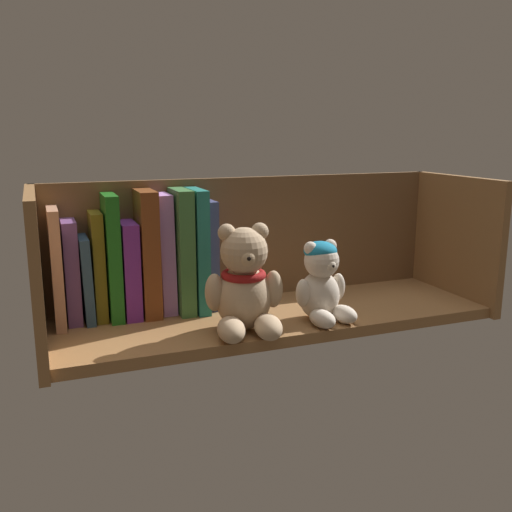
{
  "coord_description": "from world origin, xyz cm",
  "views": [
    {
      "loc": [
        -39.49,
        -92.54,
        35.2
      ],
      "look_at": [
        -3.63,
        0.0,
        13.14
      ],
      "focal_mm": 40.02,
      "sensor_mm": 36.0,
      "label": 1
    }
  ],
  "objects_px": {
    "book_0": "(56,265)",
    "teddy_bear_smaller": "(322,283)",
    "book_9": "(194,248)",
    "book_2": "(85,277)",
    "teddy_bear_larger": "(245,286)",
    "book_6": "(145,251)",
    "book_7": "(163,252)",
    "book_10": "(206,253)",
    "book_5": "(128,267)",
    "book_8": "(179,249)",
    "book_3": "(97,265)",
    "book_4": "(111,255)",
    "book_1": "(71,270)"
  },
  "relations": [
    {
      "from": "book_1",
      "to": "book_7",
      "type": "height_order",
      "value": "book_7"
    },
    {
      "from": "book_1",
      "to": "book_8",
      "type": "distance_m",
      "value": 0.2
    },
    {
      "from": "book_1",
      "to": "teddy_bear_larger",
      "type": "relative_size",
      "value": 0.99
    },
    {
      "from": "book_9",
      "to": "book_2",
      "type": "bearing_deg",
      "value": 180.0
    },
    {
      "from": "book_8",
      "to": "book_10",
      "type": "xyz_separation_m",
      "value": [
        0.05,
        0.0,
        -0.01
      ]
    },
    {
      "from": "book_4",
      "to": "book_0",
      "type": "bearing_deg",
      "value": 180.0
    },
    {
      "from": "book_5",
      "to": "book_8",
      "type": "height_order",
      "value": "book_8"
    },
    {
      "from": "book_2",
      "to": "book_4",
      "type": "xyz_separation_m",
      "value": [
        0.05,
        0.0,
        0.04
      ]
    },
    {
      "from": "book_3",
      "to": "book_10",
      "type": "xyz_separation_m",
      "value": [
        0.2,
        0.0,
        0.01
      ]
    },
    {
      "from": "book_0",
      "to": "teddy_bear_smaller",
      "type": "distance_m",
      "value": 0.47
    },
    {
      "from": "book_7",
      "to": "book_10",
      "type": "distance_m",
      "value": 0.08
    },
    {
      "from": "book_10",
      "to": "book_8",
      "type": "bearing_deg",
      "value": 180.0
    },
    {
      "from": "book_8",
      "to": "teddy_bear_larger",
      "type": "relative_size",
      "value": 1.25
    },
    {
      "from": "teddy_bear_larger",
      "to": "book_6",
      "type": "bearing_deg",
      "value": 128.09
    },
    {
      "from": "book_2",
      "to": "book_9",
      "type": "relative_size",
      "value": 0.67
    },
    {
      "from": "book_5",
      "to": "teddy_bear_smaller",
      "type": "xyz_separation_m",
      "value": [
        0.31,
        -0.16,
        -0.02
      ]
    },
    {
      "from": "teddy_bear_larger",
      "to": "teddy_bear_smaller",
      "type": "distance_m",
      "value": 0.15
    },
    {
      "from": "book_10",
      "to": "book_2",
      "type": "bearing_deg",
      "value": 180.0
    },
    {
      "from": "book_8",
      "to": "book_5",
      "type": "bearing_deg",
      "value": 180.0
    },
    {
      "from": "book_0",
      "to": "book_5",
      "type": "height_order",
      "value": "book_0"
    },
    {
      "from": "book_0",
      "to": "book_2",
      "type": "bearing_deg",
      "value": 0.0
    },
    {
      "from": "book_3",
      "to": "teddy_bear_smaller",
      "type": "distance_m",
      "value": 0.4
    },
    {
      "from": "book_3",
      "to": "teddy_bear_larger",
      "type": "bearing_deg",
      "value": -37.55
    },
    {
      "from": "book_2",
      "to": "book_8",
      "type": "distance_m",
      "value": 0.18
    },
    {
      "from": "book_2",
      "to": "book_3",
      "type": "bearing_deg",
      "value": 0.0
    },
    {
      "from": "book_4",
      "to": "teddy_bear_smaller",
      "type": "relative_size",
      "value": 1.56
    },
    {
      "from": "book_9",
      "to": "teddy_bear_smaller",
      "type": "xyz_separation_m",
      "value": [
        0.19,
        -0.16,
        -0.05
      ]
    },
    {
      "from": "book_5",
      "to": "book_7",
      "type": "bearing_deg",
      "value": 0.0
    },
    {
      "from": "book_3",
      "to": "book_10",
      "type": "distance_m",
      "value": 0.2
    },
    {
      "from": "book_2",
      "to": "teddy_bear_larger",
      "type": "distance_m",
      "value": 0.29
    },
    {
      "from": "book_3",
      "to": "book_4",
      "type": "relative_size",
      "value": 0.86
    },
    {
      "from": "book_6",
      "to": "book_10",
      "type": "xyz_separation_m",
      "value": [
        0.12,
        0.0,
        -0.01
      ]
    },
    {
      "from": "book_2",
      "to": "teddy_bear_smaller",
      "type": "relative_size",
      "value": 1.06
    },
    {
      "from": "book_3",
      "to": "book_9",
      "type": "bearing_deg",
      "value": 0.0
    },
    {
      "from": "book_2",
      "to": "book_6",
      "type": "relative_size",
      "value": 0.66
    },
    {
      "from": "book_5",
      "to": "teddy_bear_smaller",
      "type": "relative_size",
      "value": 1.21
    },
    {
      "from": "book_0",
      "to": "book_2",
      "type": "distance_m",
      "value": 0.05
    },
    {
      "from": "book_3",
      "to": "book_4",
      "type": "distance_m",
      "value": 0.03
    },
    {
      "from": "book_3",
      "to": "book_6",
      "type": "distance_m",
      "value": 0.09
    },
    {
      "from": "book_2",
      "to": "book_3",
      "type": "distance_m",
      "value": 0.03
    },
    {
      "from": "book_2",
      "to": "book_9",
      "type": "bearing_deg",
      "value": 0.0
    },
    {
      "from": "book_2",
      "to": "book_9",
      "type": "xyz_separation_m",
      "value": [
        0.2,
        0.0,
        0.04
      ]
    },
    {
      "from": "book_1",
      "to": "teddy_bear_larger",
      "type": "bearing_deg",
      "value": -32.53
    },
    {
      "from": "book_2",
      "to": "book_3",
      "type": "relative_size",
      "value": 0.79
    },
    {
      "from": "book_10",
      "to": "teddy_bear_smaller",
      "type": "xyz_separation_m",
      "value": [
        0.16,
        -0.16,
        -0.03
      ]
    },
    {
      "from": "book_7",
      "to": "teddy_bear_smaller",
      "type": "height_order",
      "value": "book_7"
    },
    {
      "from": "book_3",
      "to": "book_8",
      "type": "height_order",
      "value": "book_8"
    },
    {
      "from": "book_5",
      "to": "teddy_bear_larger",
      "type": "height_order",
      "value": "teddy_bear_larger"
    },
    {
      "from": "book_7",
      "to": "book_3",
      "type": "bearing_deg",
      "value": 180.0
    },
    {
      "from": "book_0",
      "to": "book_6",
      "type": "distance_m",
      "value": 0.16
    }
  ]
}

